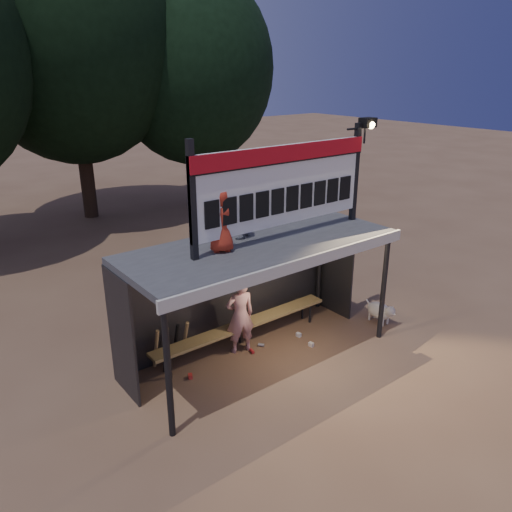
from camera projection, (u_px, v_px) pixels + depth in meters
The scene contains 12 objects.
ground at pixel (260, 356), 9.58m from camera, with size 80.00×80.00×0.00m, color brown.
player at pixel (240, 315), 9.51m from camera, with size 0.56×0.37×1.55m, color silver.
child_a at pixel (240, 213), 8.84m from camera, with size 0.45×0.35×0.93m, color slate.
child_b at pixel (221, 221), 8.16m from camera, with size 0.52×0.34×1.05m, color #AE2C1A.
dugout_shelter at pixel (253, 263), 9.11m from camera, with size 5.10×2.08×2.32m.
scoreboard_assembly at pixel (286, 182), 8.72m from camera, with size 4.10×0.27×1.99m.
bench at pixel (243, 326), 9.83m from camera, with size 4.00×0.35×0.48m.
tree_mid at pixel (70, 37), 16.49m from camera, with size 7.22×7.22×10.36m.
tree_right at pixel (192, 68), 18.39m from camera, with size 6.08×6.08×8.72m.
dog at pixel (381, 311), 10.77m from camera, with size 0.36×0.81×0.49m.
bats at pixel (171, 344), 9.19m from camera, with size 0.69×0.35×0.84m.
litter at pixel (265, 350), 9.74m from camera, with size 2.62×0.72×0.08m.
Camera 1 is at (-5.13, -6.50, 5.18)m, focal length 35.00 mm.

